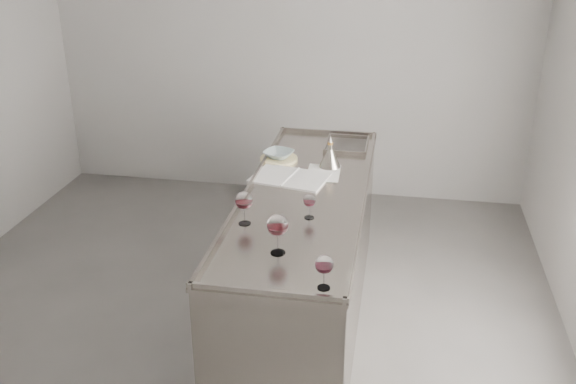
% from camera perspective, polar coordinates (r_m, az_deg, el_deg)
% --- Properties ---
extents(room_shell, '(4.54, 5.04, 2.84)m').
position_cam_1_polar(room_shell, '(3.71, -6.78, 5.12)').
color(room_shell, '#52504D').
rests_on(room_shell, ground).
extents(counter, '(0.77, 2.42, 0.97)m').
position_cam_1_polar(counter, '(4.26, 1.48, -5.87)').
color(counter, gray).
rests_on(counter, ground).
extents(wine_glass_left, '(0.10, 0.10, 0.20)m').
position_cam_1_polar(wine_glass_left, '(3.60, -3.94, -0.84)').
color(wine_glass_left, white).
rests_on(wine_glass_left, counter).
extents(wine_glass_middle, '(0.11, 0.11, 0.22)m').
position_cam_1_polar(wine_glass_middle, '(3.28, -0.93, -3.06)').
color(wine_glass_middle, white).
rests_on(wine_glass_middle, counter).
extents(wine_glass_right, '(0.09, 0.09, 0.17)m').
position_cam_1_polar(wine_glass_right, '(3.00, 3.24, -6.51)').
color(wine_glass_right, white).
rests_on(wine_glass_right, counter).
extents(wine_glass_small, '(0.07, 0.07, 0.15)m').
position_cam_1_polar(wine_glass_small, '(3.68, 1.92, -0.84)').
color(wine_glass_small, white).
rests_on(wine_glass_small, counter).
extents(notebook, '(0.54, 0.42, 0.02)m').
position_cam_1_polar(notebook, '(4.26, 0.17, 1.28)').
color(notebook, white).
rests_on(notebook, counter).
extents(loose_paper_top, '(0.27, 0.34, 0.00)m').
position_cam_1_polar(loose_paper_top, '(4.20, 1.75, 0.90)').
color(loose_paper_top, white).
rests_on(loose_paper_top, counter).
extents(loose_paper_under, '(0.23, 0.32, 0.00)m').
position_cam_1_polar(loose_paper_under, '(4.35, 3.17, 1.72)').
color(loose_paper_under, silver).
rests_on(loose_paper_under, counter).
extents(trivet, '(0.34, 0.34, 0.02)m').
position_cam_1_polar(trivet, '(4.58, -0.82, 2.97)').
color(trivet, beige).
rests_on(trivet, counter).
extents(ceramic_bowl, '(0.26, 0.26, 0.05)m').
position_cam_1_polar(ceramic_bowl, '(4.57, -0.82, 3.38)').
color(ceramic_bowl, '#91A6A9').
rests_on(ceramic_bowl, trivet).
extents(wine_funnel, '(0.15, 0.15, 0.23)m').
position_cam_1_polar(wine_funnel, '(4.44, 3.75, 3.06)').
color(wine_funnel, '#9C968B').
rests_on(wine_funnel, counter).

